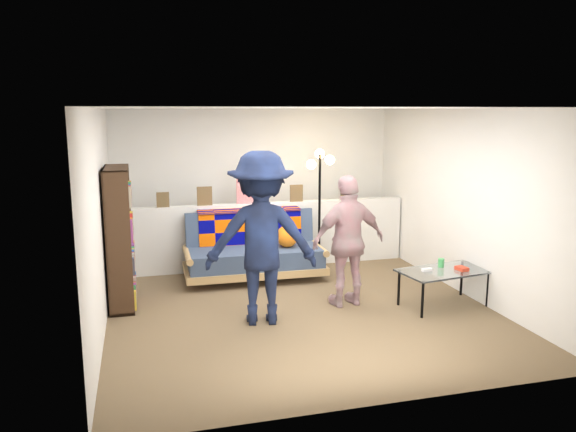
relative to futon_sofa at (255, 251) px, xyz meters
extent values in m
plane|color=brown|center=(0.26, -1.27, -0.39)|extent=(5.00, 5.00, 0.00)
cube|color=silver|center=(0.26, 1.23, 0.81)|extent=(4.50, 0.10, 2.40)
cube|color=silver|center=(-1.99, -1.27, 0.81)|extent=(0.10, 5.00, 2.40)
cube|color=silver|center=(2.51, -1.27, 0.81)|extent=(0.10, 5.00, 2.40)
cube|color=white|center=(0.26, -1.27, 2.01)|extent=(4.50, 5.00, 0.10)
cube|color=silver|center=(0.26, 0.53, 0.11)|extent=(4.45, 0.15, 1.00)
cube|color=brown|center=(-1.24, 0.51, 0.72)|extent=(0.18, 0.02, 0.22)
cube|color=brown|center=(-0.64, 0.51, 0.75)|extent=(0.22, 0.02, 0.28)
cube|color=silver|center=(0.06, 0.51, 0.83)|extent=(0.45, 0.02, 0.45)
cube|color=brown|center=(0.76, 0.51, 0.74)|extent=(0.20, 0.02, 0.26)
cube|color=brown|center=(1.56, 0.51, 0.71)|extent=(0.16, 0.02, 0.20)
cube|color=tan|center=(-0.02, -0.07, -0.24)|extent=(1.99, 0.92, 0.10)
cube|color=#354660|center=(-0.02, -0.12, -0.06)|extent=(1.88, 0.76, 0.25)
cube|color=#354660|center=(-0.01, 0.27, 0.25)|extent=(1.88, 0.28, 0.59)
cylinder|color=tan|center=(-0.95, -0.05, 0.02)|extent=(0.11, 0.89, 0.09)
cylinder|color=tan|center=(0.92, -0.08, 0.02)|extent=(0.11, 0.89, 0.09)
cube|color=#050776|center=(-0.01, 0.19, 0.25)|extent=(1.51, 0.13, 0.54)
cube|color=#050776|center=(-0.01, 0.32, 0.54)|extent=(1.51, 0.29, 0.03)
sphere|color=orange|center=(0.45, -0.13, 0.22)|extent=(0.31, 0.31, 0.31)
cube|color=black|center=(-1.95, -0.72, 0.46)|extent=(0.02, 0.86, 1.71)
cube|color=black|center=(-1.82, -1.14, 0.46)|extent=(0.29, 0.02, 1.71)
cube|color=black|center=(-1.82, -0.30, 0.46)|extent=(0.29, 0.02, 1.71)
cube|color=black|center=(-1.82, -0.72, 1.31)|extent=(0.29, 0.86, 0.02)
cube|color=black|center=(-1.82, -0.72, -0.38)|extent=(0.29, 0.86, 0.04)
cube|color=black|center=(-1.82, -0.72, 0.06)|extent=(0.29, 0.82, 0.02)
cube|color=black|center=(-1.82, -0.72, 0.46)|extent=(0.29, 0.82, 0.02)
cube|color=black|center=(-1.82, -0.72, 0.86)|extent=(0.29, 0.82, 0.02)
cube|color=red|center=(-1.80, -0.72, -0.20)|extent=(0.21, 0.80, 0.29)
cube|color=#2761AA|center=(-1.80, -0.72, 0.21)|extent=(0.21, 0.80, 0.27)
cube|color=yellow|center=(-1.80, -0.72, 0.61)|extent=(0.21, 0.80, 0.29)
cube|color=green|center=(-1.80, -0.72, 1.01)|extent=(0.21, 0.80, 0.27)
cylinder|color=black|center=(1.55, -2.07, -0.18)|extent=(0.04, 0.04, 0.43)
cylinder|color=black|center=(2.52, -1.93, -0.18)|extent=(0.04, 0.04, 0.43)
cylinder|color=black|center=(1.48, -1.60, -0.18)|extent=(0.04, 0.04, 0.43)
cylinder|color=black|center=(2.45, -1.46, -0.18)|extent=(0.04, 0.04, 0.43)
cube|color=silver|center=(2.00, -1.77, 0.05)|extent=(1.16, 0.75, 0.02)
cube|color=white|center=(1.78, -1.75, 0.08)|extent=(0.14, 0.07, 0.03)
cube|color=red|center=(2.20, -1.82, 0.08)|extent=(0.13, 0.17, 0.04)
cylinder|color=#47AA5A|center=(2.03, -1.63, 0.11)|extent=(0.09, 0.09, 0.11)
cylinder|color=black|center=(1.05, 0.26, -0.38)|extent=(0.27, 0.27, 0.03)
cylinder|color=black|center=(1.05, 0.26, 0.47)|extent=(0.04, 0.04, 1.74)
sphere|color=#FFC672|center=(0.94, 0.33, 1.19)|extent=(0.14, 0.14, 0.14)
sphere|color=#FFC672|center=(1.19, 0.21, 1.26)|extent=(0.14, 0.14, 0.14)
sphere|color=#FFC672|center=(1.09, 0.38, 1.34)|extent=(0.14, 0.14, 0.14)
imported|color=black|center=(-0.27, -1.69, 0.58)|extent=(1.35, 0.91, 1.94)
imported|color=pink|center=(0.88, -1.42, 0.41)|extent=(0.99, 0.51, 1.62)
camera|label=1|loc=(-1.55, -7.66, 1.98)|focal=35.00mm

